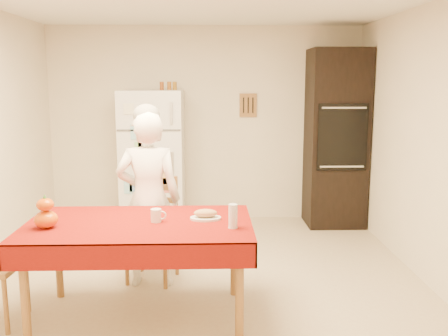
{
  "coord_description": "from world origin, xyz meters",
  "views": [
    {
      "loc": [
        0.05,
        -4.22,
        1.82
      ],
      "look_at": [
        0.18,
        0.2,
        1.04
      ],
      "focal_mm": 40.0,
      "sensor_mm": 36.0,
      "label": 1
    }
  ],
  "objects_px": {
    "chair_far": "(154,225)",
    "refrigerator": "(153,160)",
    "seated_woman": "(149,200)",
    "oven_cabinet": "(336,138)",
    "wine_glass": "(233,216)",
    "dining_table": "(139,231)",
    "pumpkin_lower": "(46,219)",
    "bread_plate": "(206,218)",
    "coffee_mug": "(156,215)"
  },
  "relations": [
    {
      "from": "chair_far",
      "to": "refrigerator",
      "type": "bearing_deg",
      "value": 110.6
    },
    {
      "from": "seated_woman",
      "to": "oven_cabinet",
      "type": "bearing_deg",
      "value": -138.08
    },
    {
      "from": "refrigerator",
      "to": "wine_glass",
      "type": "bearing_deg",
      "value": -71.71
    },
    {
      "from": "dining_table",
      "to": "seated_woman",
      "type": "relative_size",
      "value": 1.09
    },
    {
      "from": "seated_woman",
      "to": "pumpkin_lower",
      "type": "xyz_separation_m",
      "value": [
        -0.65,
        -0.77,
        0.04
      ]
    },
    {
      "from": "bread_plate",
      "to": "wine_glass",
      "type": "bearing_deg",
      "value": -48.88
    },
    {
      "from": "refrigerator",
      "to": "oven_cabinet",
      "type": "height_order",
      "value": "oven_cabinet"
    },
    {
      "from": "chair_far",
      "to": "bread_plate",
      "type": "bearing_deg",
      "value": -42.35
    },
    {
      "from": "seated_woman",
      "to": "pumpkin_lower",
      "type": "height_order",
      "value": "seated_woman"
    },
    {
      "from": "seated_woman",
      "to": "wine_glass",
      "type": "height_order",
      "value": "seated_woman"
    },
    {
      "from": "chair_far",
      "to": "seated_woman",
      "type": "bearing_deg",
      "value": -85.78
    },
    {
      "from": "seated_woman",
      "to": "bread_plate",
      "type": "bearing_deg",
      "value": 131.81
    },
    {
      "from": "chair_far",
      "to": "coffee_mug",
      "type": "height_order",
      "value": "chair_far"
    },
    {
      "from": "seated_woman",
      "to": "wine_glass",
      "type": "bearing_deg",
      "value": 131.83
    },
    {
      "from": "coffee_mug",
      "to": "bread_plate",
      "type": "bearing_deg",
      "value": 8.9
    },
    {
      "from": "chair_far",
      "to": "pumpkin_lower",
      "type": "bearing_deg",
      "value": -112.11
    },
    {
      "from": "seated_woman",
      "to": "pumpkin_lower",
      "type": "distance_m",
      "value": 1.01
    },
    {
      "from": "chair_far",
      "to": "bread_plate",
      "type": "relative_size",
      "value": 3.96
    },
    {
      "from": "dining_table",
      "to": "seated_woman",
      "type": "xyz_separation_m",
      "value": [
        -0.0,
        0.65,
        0.09
      ]
    },
    {
      "from": "refrigerator",
      "to": "oven_cabinet",
      "type": "xyz_separation_m",
      "value": [
        2.28,
        0.05,
        0.25
      ]
    },
    {
      "from": "chair_far",
      "to": "wine_glass",
      "type": "distance_m",
      "value": 1.22
    },
    {
      "from": "refrigerator",
      "to": "dining_table",
      "type": "relative_size",
      "value": 1.0
    },
    {
      "from": "oven_cabinet",
      "to": "bread_plate",
      "type": "relative_size",
      "value": 9.17
    },
    {
      "from": "oven_cabinet",
      "to": "bread_plate",
      "type": "xyz_separation_m",
      "value": [
        -1.62,
        -2.43,
        -0.33
      ]
    },
    {
      "from": "chair_far",
      "to": "seated_woman",
      "type": "distance_m",
      "value": 0.31
    },
    {
      "from": "seated_woman",
      "to": "coffee_mug",
      "type": "distance_m",
      "value": 0.65
    },
    {
      "from": "seated_woman",
      "to": "bread_plate",
      "type": "distance_m",
      "value": 0.77
    },
    {
      "from": "bread_plate",
      "to": "dining_table",
      "type": "bearing_deg",
      "value": -172.38
    },
    {
      "from": "oven_cabinet",
      "to": "seated_woman",
      "type": "xyz_separation_m",
      "value": [
        -2.12,
        -1.85,
        -0.32
      ]
    },
    {
      "from": "chair_far",
      "to": "pumpkin_lower",
      "type": "distance_m",
      "value": 1.18
    },
    {
      "from": "oven_cabinet",
      "to": "seated_woman",
      "type": "distance_m",
      "value": 2.83
    },
    {
      "from": "chair_far",
      "to": "oven_cabinet",
      "type": "bearing_deg",
      "value": 53.41
    },
    {
      "from": "chair_far",
      "to": "wine_glass",
      "type": "relative_size",
      "value": 5.4
    },
    {
      "from": "seated_woman",
      "to": "bread_plate",
      "type": "xyz_separation_m",
      "value": [
        0.51,
        -0.58,
        -0.01
      ]
    },
    {
      "from": "oven_cabinet",
      "to": "wine_glass",
      "type": "relative_size",
      "value": 12.5
    },
    {
      "from": "bread_plate",
      "to": "seated_woman",
      "type": "bearing_deg",
      "value": 131.05
    },
    {
      "from": "refrigerator",
      "to": "oven_cabinet",
      "type": "distance_m",
      "value": 2.29
    },
    {
      "from": "coffee_mug",
      "to": "wine_glass",
      "type": "relative_size",
      "value": 0.57
    },
    {
      "from": "dining_table",
      "to": "wine_glass",
      "type": "distance_m",
      "value": 0.74
    },
    {
      "from": "dining_table",
      "to": "pumpkin_lower",
      "type": "distance_m",
      "value": 0.68
    },
    {
      "from": "oven_cabinet",
      "to": "pumpkin_lower",
      "type": "xyz_separation_m",
      "value": [
        -2.77,
        -2.62,
        -0.27
      ]
    },
    {
      "from": "bread_plate",
      "to": "oven_cabinet",
      "type": "bearing_deg",
      "value": 56.44
    },
    {
      "from": "oven_cabinet",
      "to": "pumpkin_lower",
      "type": "height_order",
      "value": "oven_cabinet"
    },
    {
      "from": "bread_plate",
      "to": "pumpkin_lower",
      "type": "bearing_deg",
      "value": -170.68
    },
    {
      "from": "dining_table",
      "to": "oven_cabinet",
      "type": "bearing_deg",
      "value": 49.74
    },
    {
      "from": "refrigerator",
      "to": "chair_far",
      "type": "height_order",
      "value": "refrigerator"
    },
    {
      "from": "coffee_mug",
      "to": "chair_far",
      "type": "bearing_deg",
      "value": 97.68
    },
    {
      "from": "pumpkin_lower",
      "to": "wine_glass",
      "type": "bearing_deg",
      "value": -1.7
    },
    {
      "from": "dining_table",
      "to": "wine_glass",
      "type": "xyz_separation_m",
      "value": [
        0.7,
        -0.16,
        0.16
      ]
    },
    {
      "from": "pumpkin_lower",
      "to": "wine_glass",
      "type": "distance_m",
      "value": 1.36
    }
  ]
}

